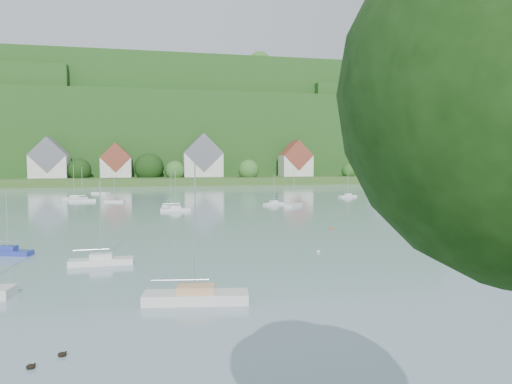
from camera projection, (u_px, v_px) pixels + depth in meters
far_shore_strip at (189, 179)px, 210.08m from camera, size 600.00×60.00×3.00m
forested_ridge at (181, 138)px, 275.60m from camera, size 620.00×181.22×69.89m
village_building_0 at (50, 161)px, 185.30m from camera, size 14.00×10.40×16.00m
village_building_1 at (116, 163)px, 192.56m from camera, size 12.00×9.36×14.00m
village_building_2 at (203, 159)px, 198.84m from camera, size 16.00×11.44×18.00m
village_building_3 at (295, 161)px, 205.35m from camera, size 13.00×10.40×15.50m
village_building_4 at (386, 161)px, 218.70m from camera, size 15.00×10.40×16.50m
near_sailboat_1 at (8, 251)px, 49.83m from camera, size 5.23×2.97×6.81m
near_sailboat_2 at (196, 296)px, 33.16m from camera, size 7.53×3.11×9.87m
near_sailboat_6 at (101, 260)px, 45.21m from camera, size 5.98×1.92×7.98m
mooring_buoy_1 at (318, 253)px, 51.18m from camera, size 0.38×0.38×0.38m
mooring_buoy_3 at (331, 230)px, 68.07m from camera, size 0.39×0.39×0.39m
duck_pair at (47, 360)px, 23.37m from camera, size 1.66×1.48×0.32m
far_sailboat_cluster at (231, 196)px, 127.97m from camera, size 194.80×69.33×8.71m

